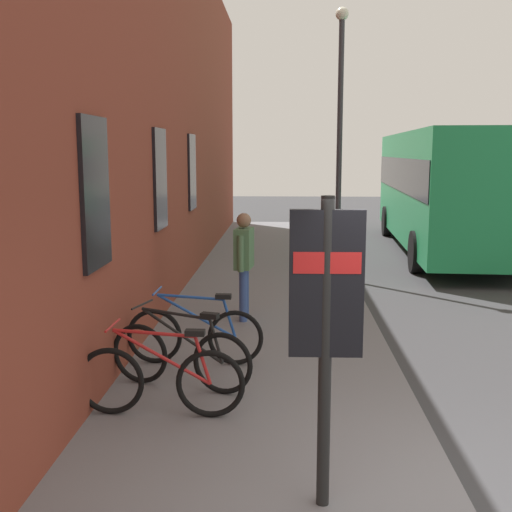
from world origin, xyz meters
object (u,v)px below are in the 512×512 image
(bicycle_end_of_row, at_px, (195,335))
(bicycle_nearest_sign, at_px, (181,356))
(city_bus, at_px, (444,184))
(street_lamp, at_px, (340,122))
(pedestrian_near_bus, at_px, (244,255))
(transit_info_sign, at_px, (326,304))
(bicycle_mid_rack, at_px, (161,380))

(bicycle_end_of_row, bearing_deg, bicycle_nearest_sign, 176.89)
(bicycle_end_of_row, xyz_separation_m, city_bus, (10.35, -5.62, 1.41))
(bicycle_nearest_sign, relative_size, city_bus, 0.16)
(bicycle_end_of_row, relative_size, street_lamp, 0.31)
(bicycle_end_of_row, bearing_deg, pedestrian_near_bus, -12.50)
(street_lamp, bearing_deg, pedestrian_near_bus, 155.68)
(bicycle_nearest_sign, relative_size, transit_info_sign, 0.71)
(bicycle_nearest_sign, bearing_deg, bicycle_end_of_row, -3.11)
(bicycle_mid_rack, bearing_deg, pedestrian_near_bus, -9.15)
(bicycle_nearest_sign, height_order, transit_info_sign, transit_info_sign)
(bicycle_mid_rack, xyz_separation_m, bicycle_end_of_row, (1.63, -0.13, -0.00))
(transit_info_sign, distance_m, street_lamp, 9.66)
(bicycle_nearest_sign, xyz_separation_m, city_bus, (11.21, -5.66, 1.41))
(bicycle_mid_rack, relative_size, city_bus, 0.17)
(bicycle_nearest_sign, bearing_deg, transit_info_sign, -147.74)
(street_lamp, bearing_deg, city_bus, -38.76)
(bicycle_end_of_row, height_order, pedestrian_near_bus, pedestrian_near_bus)
(city_bus, distance_m, pedestrian_near_bus, 9.66)
(street_lamp, bearing_deg, bicycle_mid_rack, 162.74)
(city_bus, bearing_deg, pedestrian_near_bus, 147.84)
(bicycle_mid_rack, relative_size, pedestrian_near_bus, 1.01)
(bicycle_nearest_sign, bearing_deg, pedestrian_near_bus, -9.91)
(transit_info_sign, bearing_deg, street_lamp, -5.24)
(bicycle_mid_rack, relative_size, transit_info_sign, 0.74)
(bicycle_mid_rack, distance_m, street_lamp, 8.76)
(bicycle_end_of_row, bearing_deg, city_bus, -28.48)
(bicycle_end_of_row, relative_size, city_bus, 0.17)
(bicycle_mid_rack, distance_m, pedestrian_near_bus, 3.93)
(city_bus, distance_m, street_lamp, 5.50)
(bicycle_mid_rack, relative_size, street_lamp, 0.31)
(bicycle_mid_rack, bearing_deg, street_lamp, -17.26)
(transit_info_sign, bearing_deg, city_bus, -17.07)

